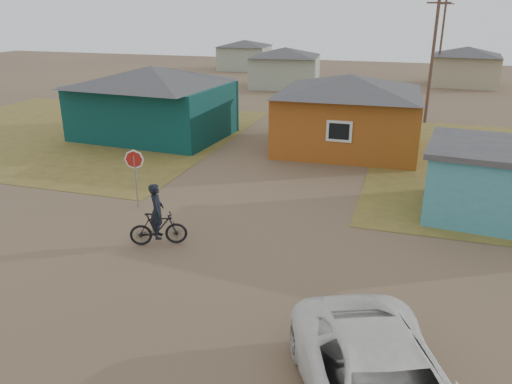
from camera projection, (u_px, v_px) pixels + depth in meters
The scene contains 11 objects.
ground at pixel (194, 264), 14.64m from camera, with size 120.00×120.00×0.00m, color brown.
grass_nw at pixel (70, 131), 30.20m from camera, with size 20.00×18.00×0.00m, color olive.
house_teal at pixel (153, 101), 28.38m from camera, with size 8.93×7.08×4.00m.
house_yellow at pixel (348, 111), 25.74m from camera, with size 7.72×6.76×3.90m.
house_pale_west at pixel (285, 67), 46.06m from camera, with size 7.04×6.15×3.60m.
house_beige_east at pixel (466, 66), 46.91m from camera, with size 6.95×6.05×3.60m.
house_pale_north at pixel (245, 54), 59.07m from camera, with size 6.28×5.81×3.40m.
utility_pole_near at pixel (432, 57), 31.02m from camera, with size 1.40×0.20×8.00m.
utility_pole_far at pixel (441, 41), 45.03m from camera, with size 1.40×0.20×8.00m.
stop_sign at pixel (135, 165), 18.23m from camera, with size 0.72×0.17×2.23m.
cyclist at pixel (158, 223), 15.61m from camera, with size 1.85×1.20×2.03m.
Camera 1 is at (5.63, -11.83, 7.10)m, focal length 35.00 mm.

